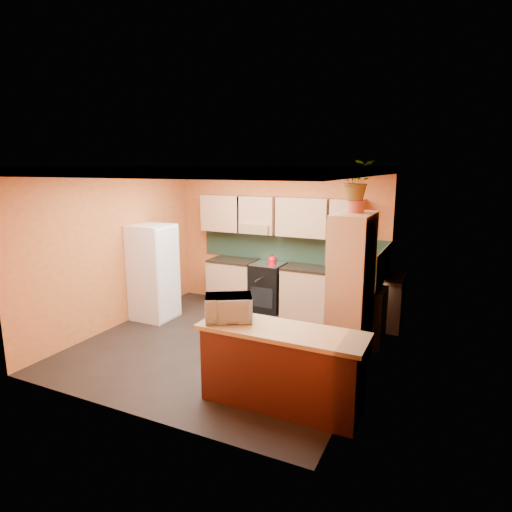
{
  "coord_description": "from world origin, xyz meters",
  "views": [
    {
      "loc": [
        3.07,
        -5.38,
        2.69
      ],
      "look_at": [
        0.31,
        0.45,
        1.34
      ],
      "focal_mm": 30.0,
      "sensor_mm": 36.0,
      "label": 1
    }
  ],
  "objects": [
    {
      "name": "kettle",
      "position": [
        0.03,
        1.75,
        1.0
      ],
      "size": [
        0.19,
        0.19,
        0.18
      ],
      "primitive_type": null,
      "rotation": [
        0.0,
        0.0,
        0.15
      ],
      "color": "#B40C13",
      "rests_on": "stove"
    },
    {
      "name": "room_shell",
      "position": [
        0.02,
        0.28,
        2.09
      ],
      "size": [
        4.24,
        4.24,
        2.72
      ],
      "color": "black",
      "rests_on": "ground"
    },
    {
      "name": "fern_pot",
      "position": [
        1.85,
        0.27,
        2.18
      ],
      "size": [
        0.22,
        0.22,
        0.16
      ],
      "primitive_type": "cylinder",
      "color": "#A33C27",
      "rests_on": "pantry"
    },
    {
      "name": "countertop_back",
      "position": [
        0.55,
        1.8,
        0.9
      ],
      "size": [
        3.65,
        0.62,
        0.04
      ],
      "primitive_type": "cube",
      "color": "black",
      "rests_on": "base_cabinets_back"
    },
    {
      "name": "microwave",
      "position": [
        0.74,
        -1.22,
        1.08
      ],
      "size": [
        0.65,
        0.58,
        0.3
      ],
      "primitive_type": "imported",
      "rotation": [
        0.0,
        0.0,
        0.53
      ],
      "color": "white",
      "rests_on": "bar_top"
    },
    {
      "name": "fern",
      "position": [
        1.85,
        0.27,
        2.52
      ],
      "size": [
        0.56,
        0.51,
        0.51
      ],
      "primitive_type": "imported",
      "rotation": [
        0.0,
        0.0,
        0.28
      ],
      "color": "tan",
      "rests_on": "fern_pot"
    },
    {
      "name": "bar_top",
      "position": [
        1.41,
        -1.22,
        0.91
      ],
      "size": [
        1.9,
        0.65,
        0.05
      ],
      "primitive_type": "cube",
      "color": "tan",
      "rests_on": "breakfast_bar"
    },
    {
      "name": "sink",
      "position": [
        1.33,
        1.8,
        0.94
      ],
      "size": [
        0.48,
        0.4,
        0.03
      ],
      "primitive_type": "cube",
      "color": "silver",
      "rests_on": "countertop_back"
    },
    {
      "name": "countertop_right",
      "position": [
        1.8,
        1.0,
        0.9
      ],
      "size": [
        0.62,
        0.8,
        0.04
      ],
      "primitive_type": "cube",
      "color": "black",
      "rests_on": "base_cabinets_right"
    },
    {
      "name": "pantry",
      "position": [
        1.85,
        0.22,
        1.05
      ],
      "size": [
        0.48,
        0.9,
        2.1
      ],
      "primitive_type": "cube",
      "color": "tan",
      "rests_on": "ground"
    },
    {
      "name": "fridge",
      "position": [
        -1.75,
        0.52,
        0.85
      ],
      "size": [
        0.68,
        0.66,
        1.7
      ],
      "primitive_type": "cube",
      "color": "white",
      "rests_on": "ground"
    },
    {
      "name": "breakfast_bar",
      "position": [
        1.41,
        -1.22,
        0.44
      ],
      "size": [
        1.8,
        0.55,
        0.88
      ],
      "primitive_type": "cube",
      "color": "#4C1E11",
      "rests_on": "ground"
    },
    {
      "name": "stove",
      "position": [
        -0.07,
        1.8,
        0.46
      ],
      "size": [
        0.58,
        0.58,
        0.91
      ],
      "primitive_type": "cube",
      "color": "black",
      "rests_on": "ground"
    },
    {
      "name": "base_cabinets_right",
      "position": [
        1.8,
        1.0,
        0.44
      ],
      "size": [
        0.6,
        0.8,
        0.88
      ],
      "primitive_type": "cube",
      "color": "tan",
      "rests_on": "ground"
    },
    {
      "name": "base_cabinets_back",
      "position": [
        0.55,
        1.8,
        0.44
      ],
      "size": [
        3.65,
        0.6,
        0.88
      ],
      "primitive_type": "cube",
      "color": "tan",
      "rests_on": "ground"
    }
  ]
}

